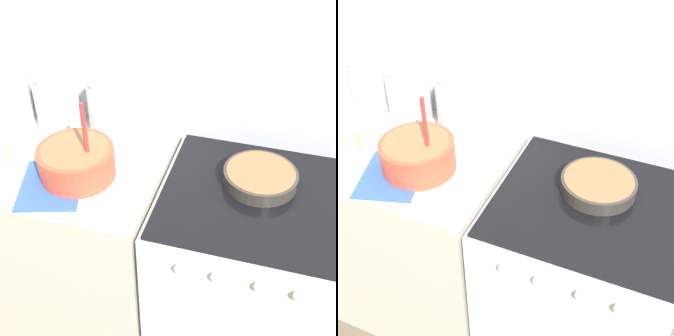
# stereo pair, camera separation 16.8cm
# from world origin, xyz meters

# --- Properties ---
(wall_back) EXTENTS (4.65, 0.05, 2.40)m
(wall_back) POSITION_xyz_m (0.00, 0.65, 1.20)
(wall_back) COLOR silver
(wall_back) RESTS_ON ground_plane
(countertop_cabinet) EXTENTS (0.82, 0.63, 0.90)m
(countertop_cabinet) POSITION_xyz_m (-0.41, 0.31, 0.45)
(countertop_cabinet) COLOR beige
(countertop_cabinet) RESTS_ON ground_plane
(stove) EXTENTS (0.68, 0.65, 0.90)m
(stove) POSITION_xyz_m (0.35, 0.31, 0.45)
(stove) COLOR silver
(stove) RESTS_ON ground_plane
(mixing_bowl) EXTENTS (0.28, 0.28, 0.31)m
(mixing_bowl) POSITION_xyz_m (-0.29, 0.25, 0.97)
(mixing_bowl) COLOR #D84C33
(mixing_bowl) RESTS_ON countertop_cabinet
(baking_pan) EXTENTS (0.27, 0.27, 0.05)m
(baking_pan) POSITION_xyz_m (0.36, 0.39, 0.93)
(baking_pan) COLOR #38332D
(baking_pan) RESTS_ON stove
(storage_jar_left) EXTENTS (0.15, 0.15, 0.25)m
(storage_jar_left) POSITION_xyz_m (-0.70, 0.52, 1.01)
(storage_jar_left) COLOR silver
(storage_jar_left) RESTS_ON countertop_cabinet
(storage_jar_middle) EXTENTS (0.18, 0.18, 0.25)m
(storage_jar_middle) POSITION_xyz_m (-0.50, 0.52, 1.01)
(storage_jar_middle) COLOR silver
(storage_jar_middle) RESTS_ON countertop_cabinet
(storage_jar_right) EXTENTS (0.13, 0.13, 0.25)m
(storage_jar_right) POSITION_xyz_m (-0.29, 0.52, 1.01)
(storage_jar_right) COLOR silver
(storage_jar_right) RESTS_ON countertop_cabinet
(tin_can) EXTENTS (0.06, 0.06, 0.09)m
(tin_can) POSITION_xyz_m (-0.59, 0.24, 0.95)
(tin_can) COLOR beige
(tin_can) RESTS_ON countertop_cabinet
(recipe_page) EXTENTS (0.29, 0.33, 0.01)m
(recipe_page) POSITION_xyz_m (-0.36, 0.16, 0.91)
(recipe_page) COLOR #3359B2
(recipe_page) RESTS_ON countertop_cabinet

